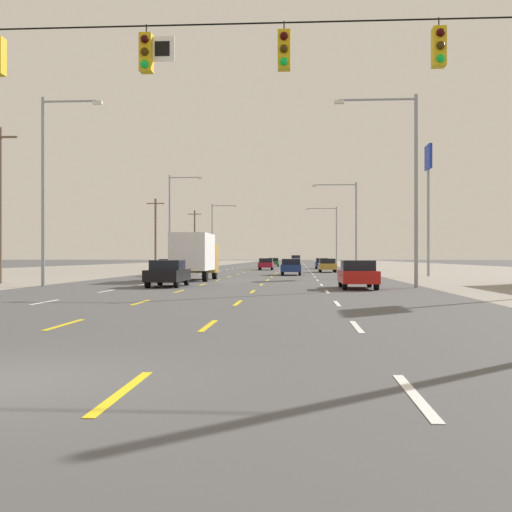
{
  "coord_description": "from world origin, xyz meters",
  "views": [
    {
      "loc": [
        3.87,
        -8.2,
        1.64
      ],
      "look_at": [
        -0.41,
        57.79,
        1.73
      ],
      "focal_mm": 45.21,
      "sensor_mm": 36.0,
      "label": 1
    }
  ],
  "objects_px": {
    "sedan_inner_left_near": "(168,273)",
    "pole_sign_right_row_1": "(428,177)",
    "sedan_far_right_nearest": "(358,274)",
    "box_truck_inner_left_mid": "(195,254)",
    "streetlight_right_row_2": "(333,231)",
    "streetlight_right_row_1": "(351,219)",
    "sedan_center_turn_distant_b": "(274,262)",
    "sedan_inner_right_far": "(291,267)",
    "streetlight_right_row_0": "(408,176)",
    "streetlight_left_row_2": "(215,231)",
    "sedan_center_turn_farthest": "(266,264)",
    "sedan_far_right_distant_a": "(322,263)",
    "sedan_far_left_midfar": "(171,267)",
    "streetlight_left_row_0": "(48,179)",
    "streetlight_left_row_1": "(173,217)",
    "suv_inner_right_distant_c": "(296,260)",
    "sedan_far_right_farther": "(327,265)"
  },
  "relations": [
    {
      "from": "sedan_inner_left_near",
      "to": "pole_sign_right_row_1",
      "type": "height_order",
      "value": "pole_sign_right_row_1"
    },
    {
      "from": "sedan_far_right_nearest",
      "to": "box_truck_inner_left_mid",
      "type": "distance_m",
      "value": 15.04
    },
    {
      "from": "box_truck_inner_left_mid",
      "to": "streetlight_right_row_2",
      "type": "xyz_separation_m",
      "value": [
        12.85,
        60.42,
        3.92
      ]
    },
    {
      "from": "sedan_inner_left_near",
      "to": "box_truck_inner_left_mid",
      "type": "bearing_deg",
      "value": 90.03
    },
    {
      "from": "streetlight_right_row_1",
      "to": "sedan_center_turn_distant_b",
      "type": "bearing_deg",
      "value": 103.96
    },
    {
      "from": "sedan_inner_right_far",
      "to": "streetlight_right_row_0",
      "type": "distance_m",
      "value": 24.79
    },
    {
      "from": "pole_sign_right_row_1",
      "to": "streetlight_left_row_2",
      "type": "relative_size",
      "value": 1.08
    },
    {
      "from": "box_truck_inner_left_mid",
      "to": "sedan_center_turn_farthest",
      "type": "distance_m",
      "value": 36.52
    },
    {
      "from": "sedan_far_right_distant_a",
      "to": "sedan_far_right_nearest",
      "type": "bearing_deg",
      "value": -90.23
    },
    {
      "from": "sedan_far_left_midfar",
      "to": "streetlight_left_row_0",
      "type": "bearing_deg",
      "value": -98.72
    },
    {
      "from": "sedan_inner_right_far",
      "to": "streetlight_left_row_1",
      "type": "xyz_separation_m",
      "value": [
        -13.09,
        11.75,
        5.29
      ]
    },
    {
      "from": "sedan_far_right_distant_a",
      "to": "streetlight_right_row_0",
      "type": "bearing_deg",
      "value": -87.34
    },
    {
      "from": "box_truck_inner_left_mid",
      "to": "streetlight_right_row_0",
      "type": "height_order",
      "value": "streetlight_right_row_0"
    },
    {
      "from": "sedan_far_right_nearest",
      "to": "sedan_far_right_distant_a",
      "type": "bearing_deg",
      "value": 89.77
    },
    {
      "from": "sedan_far_right_nearest",
      "to": "sedan_center_turn_distant_b",
      "type": "distance_m",
      "value": 76.19
    },
    {
      "from": "box_truck_inner_left_mid",
      "to": "sedan_far_right_distant_a",
      "type": "bearing_deg",
      "value": 76.76
    },
    {
      "from": "streetlight_left_row_2",
      "to": "streetlight_right_row_0",
      "type": "bearing_deg",
      "value": -74.51
    },
    {
      "from": "sedan_far_right_nearest",
      "to": "suv_inner_right_distant_c",
      "type": "relative_size",
      "value": 0.92
    },
    {
      "from": "sedan_far_right_distant_a",
      "to": "streetlight_right_row_2",
      "type": "bearing_deg",
      "value": 81.48
    },
    {
      "from": "sedan_center_turn_farthest",
      "to": "streetlight_right_row_2",
      "type": "relative_size",
      "value": 0.46
    },
    {
      "from": "sedan_far_right_nearest",
      "to": "sedan_inner_right_far",
      "type": "xyz_separation_m",
      "value": [
        -3.68,
        24.51,
        0.0
      ]
    },
    {
      "from": "sedan_far_right_distant_a",
      "to": "suv_inner_right_distant_c",
      "type": "relative_size",
      "value": 0.92
    },
    {
      "from": "streetlight_left_row_2",
      "to": "suv_inner_right_distant_c",
      "type": "bearing_deg",
      "value": 67.72
    },
    {
      "from": "sedan_center_turn_distant_b",
      "to": "sedan_inner_right_far",
      "type": "bearing_deg",
      "value": -86.09
    },
    {
      "from": "box_truck_inner_left_mid",
      "to": "streetlight_left_row_0",
      "type": "xyz_separation_m",
      "value": [
        -6.58,
        -9.81,
        4.09
      ]
    },
    {
      "from": "sedan_inner_left_near",
      "to": "suv_inner_right_distant_c",
      "type": "relative_size",
      "value": 0.92
    },
    {
      "from": "pole_sign_right_row_1",
      "to": "streetlight_right_row_0",
      "type": "xyz_separation_m",
      "value": [
        -5.16,
        -20.45,
        -2.46
      ]
    },
    {
      "from": "sedan_far_right_nearest",
      "to": "sedan_far_right_distant_a",
      "type": "distance_m",
      "value": 55.47
    },
    {
      "from": "pole_sign_right_row_1",
      "to": "streetlight_right_row_1",
      "type": "height_order",
      "value": "pole_sign_right_row_1"
    },
    {
      "from": "streetlight_right_row_0",
      "to": "pole_sign_right_row_1",
      "type": "bearing_deg",
      "value": 75.83
    },
    {
      "from": "sedan_far_right_nearest",
      "to": "sedan_center_turn_farthest",
      "type": "bearing_deg",
      "value": 98.5
    },
    {
      "from": "sedan_far_left_midfar",
      "to": "streetlight_right_row_0",
      "type": "relative_size",
      "value": 0.44
    },
    {
      "from": "sedan_inner_left_near",
      "to": "sedan_far_right_distant_a",
      "type": "relative_size",
      "value": 1.0
    },
    {
      "from": "sedan_far_right_farther",
      "to": "streetlight_right_row_1",
      "type": "relative_size",
      "value": 0.47
    },
    {
      "from": "sedan_center_turn_distant_b",
      "to": "pole_sign_right_row_1",
      "type": "relative_size",
      "value": 0.41
    },
    {
      "from": "sedan_inner_right_far",
      "to": "sedan_far_right_farther",
      "type": "height_order",
      "value": "same"
    },
    {
      "from": "box_truck_inner_left_mid",
      "to": "pole_sign_right_row_1",
      "type": "xyz_separation_m",
      "value": [
        18.15,
        10.64,
        6.58
      ]
    },
    {
      "from": "streetlight_left_row_0",
      "to": "sedan_far_right_farther",
      "type": "bearing_deg",
      "value": 63.83
    },
    {
      "from": "pole_sign_right_row_1",
      "to": "streetlight_left_row_1",
      "type": "xyz_separation_m",
      "value": [
        -24.68,
        14.66,
        -2.37
      ]
    },
    {
      "from": "sedan_center_turn_distant_b",
      "to": "streetlight_right_row_2",
      "type": "relative_size",
      "value": 0.46
    },
    {
      "from": "streetlight_left_row_0",
      "to": "streetlight_right_row_0",
      "type": "distance_m",
      "value": 19.57
    },
    {
      "from": "sedan_far_left_midfar",
      "to": "streetlight_right_row_1",
      "type": "xyz_separation_m",
      "value": [
        16.49,
        15.69,
        4.93
      ]
    },
    {
      "from": "box_truck_inner_left_mid",
      "to": "streetlight_right_row_1",
      "type": "height_order",
      "value": "streetlight_right_row_1"
    },
    {
      "from": "sedan_center_turn_distant_b",
      "to": "streetlight_left_row_1",
      "type": "height_order",
      "value": "streetlight_left_row_1"
    },
    {
      "from": "sedan_inner_left_near",
      "to": "streetlight_left_row_0",
      "type": "distance_m",
      "value": 8.38
    },
    {
      "from": "box_truck_inner_left_mid",
      "to": "suv_inner_right_distant_c",
      "type": "distance_m",
      "value": 92.94
    },
    {
      "from": "sedan_inner_left_near",
      "to": "streetlight_left_row_2",
      "type": "bearing_deg",
      "value": 95.3
    },
    {
      "from": "sedan_far_right_nearest",
      "to": "streetlight_right_row_2",
      "type": "height_order",
      "value": "streetlight_right_row_2"
    },
    {
      "from": "streetlight_right_row_0",
      "to": "streetlight_left_row_1",
      "type": "bearing_deg",
      "value": 119.07
    },
    {
      "from": "sedan_far_right_nearest",
      "to": "streetlight_right_row_2",
      "type": "bearing_deg",
      "value": 87.91
    }
  ]
}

